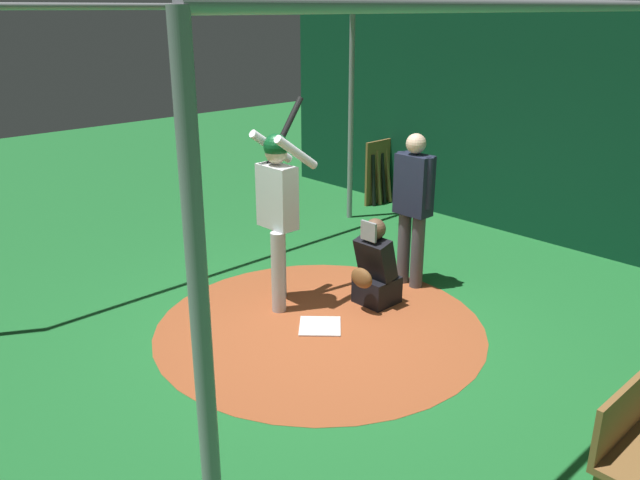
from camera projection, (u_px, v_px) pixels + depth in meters
ground_plane at (320, 327)px, 6.56m from camera, size 25.50×25.50×0.00m
dirt_circle at (320, 327)px, 6.55m from camera, size 3.36×3.36×0.01m
home_plate at (320, 326)px, 6.55m from camera, size 0.59×0.59×0.01m
batter at (278, 202)px, 6.70m from camera, size 0.68×0.49×2.21m
catcher at (375, 271)px, 6.95m from camera, size 0.58×0.40×0.99m
umpire at (413, 202)px, 7.24m from camera, size 0.22×0.49×1.79m
back_wall at (541, 113)px, 8.63m from camera, size 0.23×9.50×3.45m
cage_frame at (320, 112)px, 5.81m from camera, size 5.78×4.76×3.13m
bat_rack at (384, 173)px, 10.62m from camera, size 0.82×0.21×1.05m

